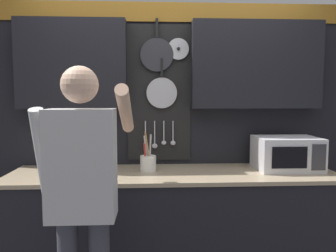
{
  "coord_description": "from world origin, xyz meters",
  "views": [
    {
      "loc": [
        -0.17,
        -2.56,
        1.53
      ],
      "look_at": [
        -0.03,
        0.22,
        1.28
      ],
      "focal_mm": 35.0,
      "sensor_mm": 36.0,
      "label": 1
    }
  ],
  "objects_px": {
    "microwave": "(287,153)",
    "utensil_crock": "(148,162)",
    "knife_block": "(86,160)",
    "person": "(83,187)"
  },
  "relations": [
    {
      "from": "knife_block",
      "to": "person",
      "type": "bearing_deg",
      "value": -80.02
    },
    {
      "from": "utensil_crock",
      "to": "person",
      "type": "height_order",
      "value": "person"
    },
    {
      "from": "microwave",
      "to": "person",
      "type": "distance_m",
      "value": 1.68
    },
    {
      "from": "microwave",
      "to": "utensil_crock",
      "type": "distance_m",
      "value": 1.14
    },
    {
      "from": "microwave",
      "to": "knife_block",
      "type": "relative_size",
      "value": 1.94
    },
    {
      "from": "microwave",
      "to": "utensil_crock",
      "type": "xyz_separation_m",
      "value": [
        -1.14,
        0.0,
        -0.06
      ]
    },
    {
      "from": "microwave",
      "to": "person",
      "type": "height_order",
      "value": "person"
    },
    {
      "from": "microwave",
      "to": "knife_block",
      "type": "bearing_deg",
      "value": 179.98
    },
    {
      "from": "microwave",
      "to": "person",
      "type": "relative_size",
      "value": 0.29
    },
    {
      "from": "utensil_crock",
      "to": "person",
      "type": "relative_size",
      "value": 0.19
    }
  ]
}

